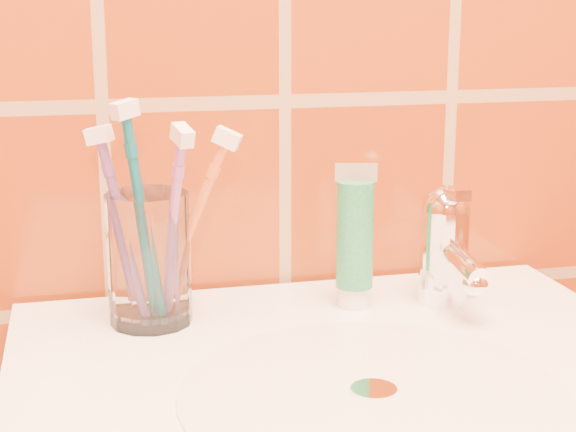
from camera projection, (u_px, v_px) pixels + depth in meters
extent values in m
cylinder|color=silver|center=(374.00, 393.00, 0.67)|extent=(0.30, 0.30, 0.00)
cylinder|color=white|center=(374.00, 390.00, 0.67)|extent=(0.04, 0.04, 0.00)
cylinder|color=white|center=(149.00, 259.00, 0.81)|extent=(0.10, 0.10, 0.12)
cylinder|color=white|center=(354.00, 296.00, 0.86)|extent=(0.03, 0.03, 0.02)
cylinder|color=#1C7644|center=(355.00, 234.00, 0.85)|extent=(0.04, 0.04, 0.10)
cube|color=beige|center=(356.00, 172.00, 0.83)|extent=(0.04, 0.00, 0.02)
cylinder|color=white|center=(444.00, 256.00, 0.87)|extent=(0.05, 0.05, 0.09)
sphere|color=white|center=(446.00, 210.00, 0.85)|extent=(0.05, 0.05, 0.05)
cylinder|color=white|center=(460.00, 260.00, 0.83)|extent=(0.02, 0.09, 0.03)
cube|color=white|center=(452.00, 194.00, 0.84)|extent=(0.02, 0.06, 0.01)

